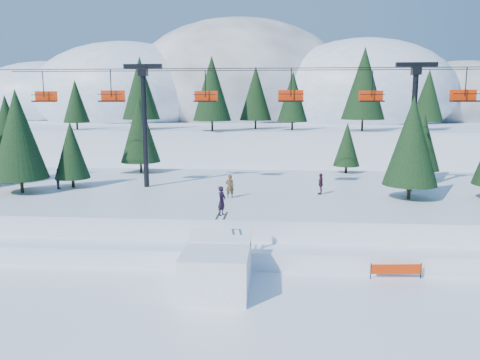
# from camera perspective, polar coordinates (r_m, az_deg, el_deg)

# --- Properties ---
(ground) EXTENTS (160.00, 160.00, 0.00)m
(ground) POSITION_cam_1_polar(r_m,az_deg,el_deg) (22.99, -1.23, -15.42)
(ground) COLOR white
(ground) RESTS_ON ground
(mid_shelf) EXTENTS (70.00, 22.00, 2.50)m
(mid_shelf) POSITION_cam_1_polar(r_m,az_deg,el_deg) (39.71, 1.38, -2.78)
(mid_shelf) COLOR white
(mid_shelf) RESTS_ON ground
(berm) EXTENTS (70.00, 6.00, 1.10)m
(berm) POSITION_cam_1_polar(r_m,az_deg,el_deg) (30.24, 0.31, -8.10)
(berm) COLOR white
(berm) RESTS_ON ground
(mountain_ridge) EXTENTS (119.00, 61.33, 26.46)m
(mountain_ridge) POSITION_cam_1_polar(r_m,az_deg,el_deg) (94.35, 0.17, 9.46)
(mountain_ridge) COLOR white
(mountain_ridge) RESTS_ON ground
(jump_kicker) EXTENTS (3.34, 4.56, 5.24)m
(jump_kicker) POSITION_cam_1_polar(r_m,az_deg,el_deg) (24.59, -2.83, -10.61)
(jump_kicker) COLOR white
(jump_kicker) RESTS_ON ground
(chairlift) EXTENTS (46.00, 3.21, 10.28)m
(chairlift) POSITION_cam_1_polar(r_m,az_deg,el_deg) (38.81, 3.29, 8.94)
(chairlift) COLOR black
(chairlift) RESTS_ON mid_shelf
(conifer_stand) EXTENTS (63.55, 16.71, 10.27)m
(conifer_stand) POSITION_cam_1_polar(r_m,az_deg,el_deg) (39.50, 5.91, 5.63)
(conifer_stand) COLOR black
(conifer_stand) RESTS_ON mid_shelf
(distant_skiers) EXTENTS (30.70, 8.73, 1.78)m
(distant_skiers) POSITION_cam_1_polar(r_m,az_deg,el_deg) (38.55, -0.68, 0.03)
(distant_skiers) COLOR #54371F
(distant_skiers) RESTS_ON mid_shelf
(banner_near) EXTENTS (2.85, 0.33, 0.90)m
(banner_near) POSITION_cam_1_polar(r_m,az_deg,el_deg) (27.71, 18.48, -10.29)
(banner_near) COLOR black
(banner_near) RESTS_ON ground
(banner_far) EXTENTS (2.62, 1.20, 0.90)m
(banner_far) POSITION_cam_1_polar(r_m,az_deg,el_deg) (30.43, 23.14, -8.79)
(banner_far) COLOR black
(banner_far) RESTS_ON ground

